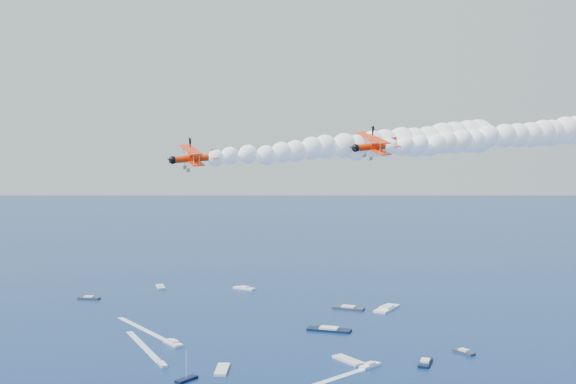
# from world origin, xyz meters

# --- Properties ---
(biplane_lead) EXTENTS (11.26, 12.33, 7.65)m
(biplane_lead) POSITION_xyz_m (16.88, 23.07, 58.71)
(biplane_lead) COLOR #F22F05
(biplane_trail) EXTENTS (10.45, 11.38, 6.76)m
(biplane_trail) POSITION_xyz_m (-9.00, 11.56, 56.88)
(biplane_trail) COLOR red
(smoke_trail_lead) EXTENTS (54.58, 47.06, 9.69)m
(smoke_trail_lead) POSITION_xyz_m (40.07, 35.68, 60.69)
(smoke_trail_lead) COLOR white
(smoke_trail_trail) EXTENTS (54.63, 48.18, 9.69)m
(smoke_trail_trail) POSITION_xyz_m (13.91, 24.68, 58.86)
(smoke_trail_trail) COLOR white
(spectator_boats) EXTENTS (227.63, 189.76, 0.70)m
(spectator_boats) POSITION_xyz_m (2.35, 114.22, 0.35)
(spectator_boats) COLOR white
(spectator_boats) RESTS_ON ground
(boat_wakes) EXTENTS (89.08, 107.65, 0.04)m
(boat_wakes) POSITION_xyz_m (-42.16, 91.29, 0.03)
(boat_wakes) COLOR white
(boat_wakes) RESTS_ON ground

